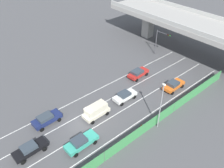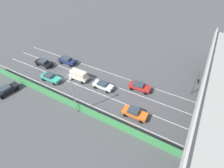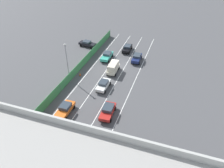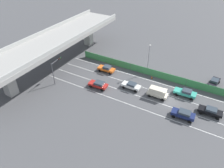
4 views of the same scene
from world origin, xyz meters
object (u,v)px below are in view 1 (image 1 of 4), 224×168
object	(u,v)px
car_taxi_orange	(174,85)
traffic_light	(161,39)
car_van_cream	(96,111)
car_sedan_navy	(47,119)
car_sedan_black	(30,149)
traffic_cone	(141,126)
street_lamp	(161,102)
car_sedan_red	(138,73)
car_taxi_teal	(81,142)
car_hatchback_white	(125,96)

from	to	relation	value
car_taxi_orange	traffic_light	bearing A→B (deg)	141.35
car_van_cream	traffic_light	xyz separation A→B (m)	(-6.28, 22.64, 2.81)
car_van_cream	car_sedan_navy	size ratio (longest dim) A/B	0.98
car_taxi_orange	traffic_light	xyz separation A→B (m)	(-9.74, 7.79, 3.15)
car_sedan_black	car_van_cream	bearing A→B (deg)	89.28
car_sedan_navy	traffic_cone	distance (m)	14.14
car_taxi_orange	street_lamp	size ratio (longest dim) A/B	0.56
car_sedan_black	street_lamp	bearing A→B (deg)	64.30
car_sedan_red	traffic_cone	bearing A→B (deg)	-43.97
car_sedan_red	traffic_light	size ratio (longest dim) A/B	0.78
car_sedan_navy	car_taxi_teal	bearing A→B (deg)	10.72
car_hatchback_white	car_sedan_black	distance (m)	17.05
car_hatchback_white	car_sedan_black	bearing A→B (deg)	-90.12
car_taxi_orange	traffic_cone	size ratio (longest dim) A/B	6.36
car_sedan_red	car_sedan_navy	size ratio (longest dim) A/B	1.01
traffic_light	car_hatchback_white	bearing A→B (deg)	-69.41
car_sedan_navy	street_lamp	size ratio (longest dim) A/B	0.56
car_taxi_orange	traffic_light	size ratio (longest dim) A/B	0.77
car_taxi_orange	car_sedan_black	size ratio (longest dim) A/B	0.98
car_sedan_red	traffic_light	xyz separation A→B (m)	(-2.83, 9.74, 3.16)
car_sedan_black	traffic_cone	world-z (taller)	car_sedan_black
car_sedan_black	car_sedan_red	xyz separation A→B (m)	(-3.31, 23.77, 0.03)
car_taxi_teal	traffic_cone	bearing A→B (deg)	71.66
car_sedan_red	car_taxi_teal	xyz separation A→B (m)	(6.76, -18.08, 0.00)
car_hatchback_white	car_sedan_navy	xyz separation A→B (m)	(-3.58, -12.69, 0.07)
street_lamp	traffic_cone	bearing A→B (deg)	-128.51
car_taxi_teal	traffic_light	xyz separation A→B (m)	(-9.60, 27.83, 3.16)
street_lamp	traffic_cone	size ratio (longest dim) A/B	11.40
car_sedan_navy	street_lamp	bearing A→B (deg)	46.40
car_van_cream	traffic_cone	world-z (taller)	car_van_cream
car_taxi_orange	car_sedan_navy	world-z (taller)	car_sedan_navy
car_van_cream	car_hatchback_white	world-z (taller)	car_van_cream
car_taxi_orange	car_taxi_teal	distance (m)	20.04
traffic_cone	car_sedan_navy	bearing A→B (deg)	-134.47
car_taxi_teal	car_van_cream	bearing A→B (deg)	122.58
car_sedan_navy	traffic_light	distance (m)	29.43
car_taxi_orange	traffic_cone	world-z (taller)	car_taxi_orange
car_taxi_orange	car_taxi_teal	world-z (taller)	car_taxi_orange
street_lamp	traffic_cone	world-z (taller)	street_lamp
car_sedan_red	street_lamp	size ratio (longest dim) A/B	0.57
car_taxi_orange	car_van_cream	xyz separation A→B (m)	(-3.45, -14.86, 0.34)
car_sedan_black	traffic_cone	bearing A→B (deg)	66.26
car_van_cream	traffic_cone	distance (m)	7.23
traffic_light	street_lamp	xyz separation A→B (m)	(14.02, -17.16, 0.70)
car_taxi_orange	street_lamp	world-z (taller)	street_lamp
car_van_cream	street_lamp	size ratio (longest dim) A/B	0.55
car_sedan_black	car_taxi_teal	bearing A→B (deg)	58.75
car_sedan_red	car_sedan_black	bearing A→B (deg)	-82.06
car_taxi_orange	car_sedan_navy	distance (m)	22.52
car_taxi_orange	car_taxi_teal	bearing A→B (deg)	-90.40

